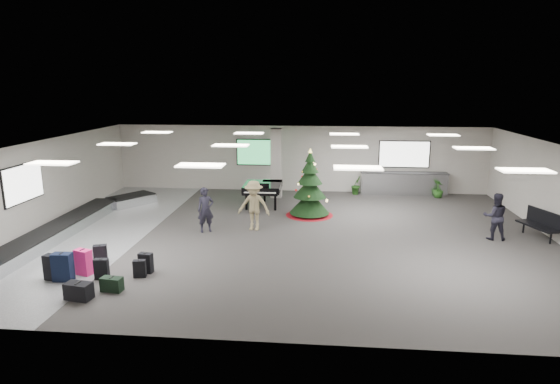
# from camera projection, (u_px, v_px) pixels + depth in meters

# --- Properties ---
(ground) EXTENTS (18.00, 18.00, 0.00)m
(ground) POSITION_uv_depth(u_px,v_px,m) (289.00, 235.00, 16.41)
(ground) COLOR #33302E
(ground) RESTS_ON ground
(room_envelope) EXTENTS (18.02, 14.02, 3.21)m
(room_envelope) POSITION_uv_depth(u_px,v_px,m) (280.00, 166.00, 16.56)
(room_envelope) COLOR #B3ADA3
(room_envelope) RESTS_ON ground
(baggage_carousel) EXTENTS (2.28, 9.71, 0.43)m
(baggage_carousel) POSITION_uv_depth(u_px,v_px,m) (74.00, 224.00, 16.97)
(baggage_carousel) COLOR silver
(baggage_carousel) RESTS_ON ground
(service_counter) EXTENTS (4.05, 0.65, 1.08)m
(service_counter) POSITION_uv_depth(u_px,v_px,m) (404.00, 183.00, 22.29)
(service_counter) COLOR silver
(service_counter) RESTS_ON ground
(suitcase_0) EXTENTS (0.50, 0.34, 0.73)m
(suitcase_0) POSITION_uv_depth(u_px,v_px,m) (53.00, 267.00, 12.59)
(suitcase_0) COLOR black
(suitcase_0) RESTS_ON ground
(suitcase_1) EXTENTS (0.38, 0.23, 0.59)m
(suitcase_1) POSITION_uv_depth(u_px,v_px,m) (102.00, 269.00, 12.67)
(suitcase_1) COLOR black
(suitcase_1) RESTS_ON ground
(pink_suitcase) EXTENTS (0.52, 0.40, 0.74)m
(pink_suitcase) POSITION_uv_depth(u_px,v_px,m) (83.00, 262.00, 12.94)
(pink_suitcase) COLOR #FF2176
(pink_suitcase) RESTS_ON ground
(suitcase_3) EXTENTS (0.41, 0.27, 0.59)m
(suitcase_3) POSITION_uv_depth(u_px,v_px,m) (146.00, 263.00, 13.10)
(suitcase_3) COLOR black
(suitcase_3) RESTS_ON ground
(navy_suitcase) EXTENTS (0.52, 0.32, 0.80)m
(navy_suitcase) POSITION_uv_depth(u_px,v_px,m) (63.00, 267.00, 12.53)
(navy_suitcase) COLOR black
(navy_suitcase) RESTS_ON ground
(green_duffel) EXTENTS (0.57, 0.34, 0.38)m
(green_duffel) POSITION_uv_depth(u_px,v_px,m) (112.00, 284.00, 11.96)
(green_duffel) COLOR black
(green_duffel) RESTS_ON ground
(suitcase_7) EXTENTS (0.36, 0.23, 0.50)m
(suitcase_7) POSITION_uv_depth(u_px,v_px,m) (140.00, 269.00, 12.80)
(suitcase_7) COLOR black
(suitcase_7) RESTS_ON ground
(suitcase_8) EXTENTS (0.43, 0.34, 0.58)m
(suitcase_8) POSITION_uv_depth(u_px,v_px,m) (100.00, 254.00, 13.77)
(suitcase_8) COLOR black
(suitcase_8) RESTS_ON ground
(black_duffel) EXTENTS (0.69, 0.45, 0.44)m
(black_duffel) POSITION_uv_depth(u_px,v_px,m) (79.00, 291.00, 11.49)
(black_duffel) COLOR black
(black_duffel) RESTS_ON ground
(christmas_tree) EXTENTS (1.91, 1.91, 2.73)m
(christmas_tree) POSITION_uv_depth(u_px,v_px,m) (310.00, 193.00, 18.68)
(christmas_tree) COLOR maroon
(christmas_tree) RESTS_ON ground
(grand_piano) EXTENTS (1.59, 2.02, 1.15)m
(grand_piano) POSITION_uv_depth(u_px,v_px,m) (262.00, 188.00, 20.11)
(grand_piano) COLOR black
(grand_piano) RESTS_ON ground
(bench) EXTENTS (1.00, 1.62, 0.97)m
(bench) POSITION_uv_depth(u_px,v_px,m) (541.00, 223.00, 15.95)
(bench) COLOR black
(bench) RESTS_ON ground
(traveler_a) EXTENTS (0.70, 0.61, 1.62)m
(traveler_a) POSITION_uv_depth(u_px,v_px,m) (206.00, 210.00, 16.61)
(traveler_a) COLOR black
(traveler_a) RESTS_ON ground
(traveler_b) EXTENTS (1.25, 0.82, 1.81)m
(traveler_b) POSITION_uv_depth(u_px,v_px,m) (254.00, 206.00, 16.81)
(traveler_b) COLOR #97875D
(traveler_b) RESTS_ON ground
(traveler_bench) EXTENTS (0.83, 0.67, 1.62)m
(traveler_bench) POSITION_uv_depth(u_px,v_px,m) (495.00, 216.00, 15.79)
(traveler_bench) COLOR black
(traveler_bench) RESTS_ON ground
(potted_plant_left) EXTENTS (0.63, 0.65, 0.91)m
(potted_plant_left) POSITION_uv_depth(u_px,v_px,m) (356.00, 185.00, 22.36)
(potted_plant_left) COLOR #1A4014
(potted_plant_left) RESTS_ON ground
(potted_plant_right) EXTENTS (0.64, 0.64, 0.82)m
(potted_plant_right) POSITION_uv_depth(u_px,v_px,m) (438.00, 189.00, 21.69)
(potted_plant_right) COLOR #1A4014
(potted_plant_right) RESTS_ON ground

